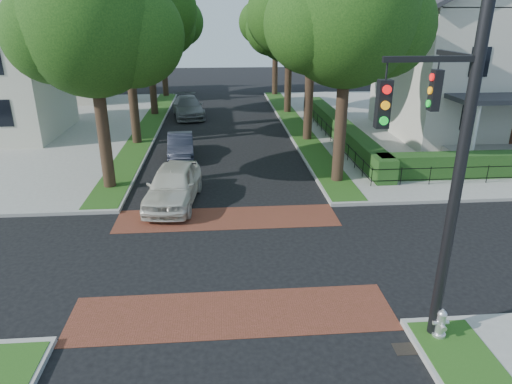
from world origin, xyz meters
TOP-DOWN VIEW (x-y plane):
  - ground at (0.00, 0.00)m, footprint 120.00×120.00m
  - sidewalk_ne at (19.50, 19.00)m, footprint 30.00×30.00m
  - crosswalk_far at (0.00, 3.20)m, footprint 9.00×2.20m
  - crosswalk_near at (0.00, -3.20)m, footprint 9.00×2.20m
  - storm_drain at (4.30, -5.00)m, footprint 0.65×0.45m
  - grass_strip_ne at (5.40, 19.10)m, footprint 1.60×29.80m
  - grass_strip_nw at (-5.40, 19.10)m, footprint 1.60×29.80m
  - tree_right_near at (5.60, 7.24)m, footprint 7.75×6.67m
  - tree_right_mid at (5.61, 15.25)m, footprint 8.25×7.09m
  - tree_right_far at (5.60, 24.22)m, footprint 7.25×6.23m
  - tree_right_back at (5.60, 33.23)m, footprint 7.50×6.45m
  - tree_left_near at (-5.40, 7.23)m, footprint 7.50×6.45m
  - tree_left_mid at (-5.39, 15.24)m, footprint 8.00×6.88m
  - tree_left_far at (-5.40, 24.22)m, footprint 7.00×6.02m
  - tree_left_back at (-5.40, 33.24)m, footprint 7.75×6.66m
  - hedge_main_road at (7.70, 15.00)m, footprint 1.00×18.00m
  - fence_main_road at (6.90, 15.00)m, footprint 0.06×18.00m
  - house_victorian at (17.51, 15.92)m, footprint 13.00×13.05m
  - house_left_far at (-15.49, 31.99)m, footprint 10.00×9.00m
  - traffic_signal at (4.89, -4.41)m, footprint 2.17×2.00m
  - parked_car_front at (-2.30, 5.00)m, footprint 2.54×5.20m
  - parked_car_middle at (-2.51, 12.05)m, footprint 1.73×4.19m
  - parked_car_rear at (-2.72, 23.25)m, footprint 3.12×5.84m
  - fire_hydrant at (5.20, -4.77)m, footprint 0.43×0.44m

SIDE VIEW (x-z plane):
  - ground at x=0.00m, z-range 0.00..0.00m
  - crosswalk_far at x=0.00m, z-range 0.00..0.01m
  - crosswalk_near at x=0.00m, z-range 0.00..0.01m
  - storm_drain at x=4.30m, z-range 0.00..0.01m
  - sidewalk_ne at x=19.50m, z-range 0.00..0.15m
  - grass_strip_ne at x=5.40m, z-range 0.15..0.17m
  - grass_strip_nw at x=-5.40m, z-range 0.15..0.17m
  - fire_hydrant at x=5.20m, z-range 0.13..0.94m
  - fence_main_road at x=6.90m, z-range 0.15..1.05m
  - parked_car_middle at x=-2.51m, z-range 0.00..1.35m
  - hedge_main_road at x=7.70m, z-range 0.15..1.35m
  - parked_car_rear at x=-2.72m, z-range 0.00..1.61m
  - parked_car_front at x=-2.30m, z-range 0.00..1.71m
  - traffic_signal at x=4.89m, z-range 0.71..8.71m
  - house_left_far at x=-15.49m, z-range -0.03..10.11m
  - house_victorian at x=17.51m, z-range -0.22..12.26m
  - tree_right_far at x=5.60m, z-range 2.04..11.78m
  - tree_left_far at x=-5.40m, z-range 2.19..12.05m
  - tree_right_back at x=5.60m, z-range 2.17..12.37m
  - tree_left_near at x=-5.40m, z-range 2.17..12.37m
  - tree_left_back at x=-5.40m, z-range 2.19..12.63m
  - tree_right_near at x=5.60m, z-range 2.30..12.96m
  - tree_right_mid at x=5.61m, z-range 2.38..13.60m
  - tree_left_mid at x=-5.39m, z-range 2.60..14.08m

